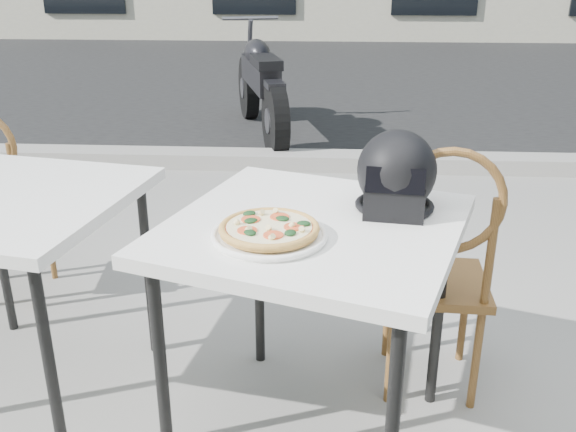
# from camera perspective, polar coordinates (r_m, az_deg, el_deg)

# --- Properties ---
(street_asphalt) EXTENTS (30.00, 8.00, 0.00)m
(street_asphalt) POSITION_cam_1_polar(r_m,az_deg,el_deg) (8.94, 5.34, 12.11)
(street_asphalt) COLOR black
(street_asphalt) RESTS_ON ground
(curb) EXTENTS (30.00, 0.25, 0.12)m
(curb) POSITION_cam_1_polar(r_m,az_deg,el_deg) (5.04, 6.58, 4.85)
(curb) COLOR gray
(curb) RESTS_ON ground
(cafe_table_main) EXTENTS (1.07, 1.07, 0.80)m
(cafe_table_main) POSITION_cam_1_polar(r_m,az_deg,el_deg) (1.95, 2.28, -2.51)
(cafe_table_main) COLOR white
(cafe_table_main) RESTS_ON ground
(plate) EXTENTS (0.40, 0.40, 0.02)m
(plate) POSITION_cam_1_polar(r_m,az_deg,el_deg) (1.81, -1.68, -1.73)
(plate) COLOR white
(plate) RESTS_ON cafe_table_main
(pizza) EXTENTS (0.35, 0.35, 0.04)m
(pizza) POSITION_cam_1_polar(r_m,az_deg,el_deg) (1.80, -1.68, -1.08)
(pizza) COLOR tan
(pizza) RESTS_ON plate
(helmet) EXTENTS (0.28, 0.29, 0.25)m
(helmet) POSITION_cam_1_polar(r_m,az_deg,el_deg) (2.01, 9.60, 3.54)
(helmet) COLOR black
(helmet) RESTS_ON cafe_table_main
(cafe_chair_main) EXTENTS (0.40, 0.40, 0.99)m
(cafe_chair_main) POSITION_cam_1_polar(r_m,az_deg,el_deg) (2.32, 13.29, -3.87)
(cafe_chair_main) COLOR brown
(cafe_chair_main) RESTS_ON ground
(cafe_table_side) EXTENTS (0.97, 0.97, 0.79)m
(cafe_table_side) POSITION_cam_1_polar(r_m,az_deg,el_deg) (2.42, -23.84, 0.17)
(cafe_table_side) COLOR white
(cafe_table_side) RESTS_ON ground
(motorcycle) EXTENTS (0.72, 2.00, 1.01)m
(motorcycle) POSITION_cam_1_polar(r_m,az_deg,el_deg) (5.91, -2.48, 11.40)
(motorcycle) COLOR black
(motorcycle) RESTS_ON street_asphalt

